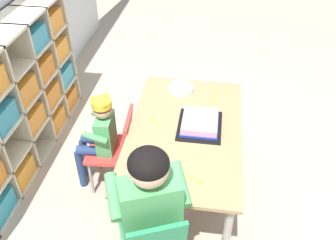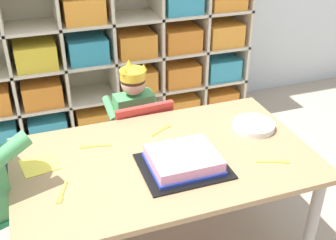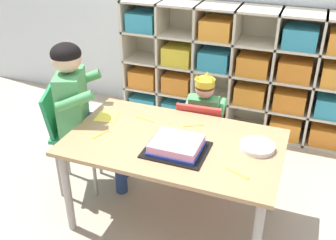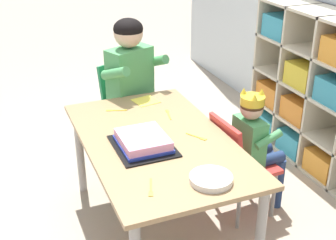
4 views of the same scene
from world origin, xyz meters
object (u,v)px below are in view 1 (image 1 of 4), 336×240
at_px(activity_table, 185,138).
at_px(fork_by_napkin, 155,121).
at_px(classroom_chair_blue, 116,145).
at_px(adult_helper_seated, 148,201).
at_px(fork_at_table_front_edge, 195,180).
at_px(paper_plate_stack, 181,88).
at_px(birthday_cake_on_tray, 200,123).
at_px(fork_near_cake_tray, 216,96).
at_px(fork_near_child_seat, 152,155).
at_px(child_with_crown, 100,131).

height_order(activity_table, fork_by_napkin, fork_by_napkin).
bearing_deg(classroom_chair_blue, adult_helper_seated, 24.28).
bearing_deg(fork_at_table_front_edge, paper_plate_stack, -57.83).
height_order(adult_helper_seated, birthday_cake_on_tray, adult_helper_seated).
bearing_deg(classroom_chair_blue, fork_near_cake_tray, 116.51).
xyz_separation_m(adult_helper_seated, fork_near_child_seat, (0.42, 0.06, -0.07)).
xyz_separation_m(birthday_cake_on_tray, paper_plate_stack, (0.43, 0.18, -0.01)).
xyz_separation_m(adult_helper_seated, paper_plate_stack, (1.17, -0.04, -0.06)).
xyz_separation_m(paper_plate_stack, fork_at_table_front_edge, (-0.92, -0.19, -0.01)).
bearing_deg(birthday_cake_on_tray, child_with_crown, 92.59).
bearing_deg(birthday_cake_on_tray, fork_at_table_front_edge, -178.88).
height_order(paper_plate_stack, fork_at_table_front_edge, paper_plate_stack).
bearing_deg(fork_at_table_front_edge, activity_table, -56.24).
height_order(child_with_crown, adult_helper_seated, adult_helper_seated).
relative_size(classroom_chair_blue, fork_near_cake_tray, 4.76).
xyz_separation_m(classroom_chair_blue, fork_at_table_front_edge, (-0.47, -0.61, 0.23)).
bearing_deg(birthday_cake_on_tray, adult_helper_seated, 163.94).
distance_m(fork_at_table_front_edge, fork_near_child_seat, 0.33).
distance_m(fork_near_cake_tray, fork_near_child_seat, 0.80).
distance_m(child_with_crown, fork_by_napkin, 0.42).
bearing_deg(activity_table, fork_near_cake_tray, -24.00).
relative_size(fork_at_table_front_edge, fork_near_child_seat, 0.90).
xyz_separation_m(classroom_chair_blue, fork_by_napkin, (0.04, -0.29, 0.23)).
xyz_separation_m(classroom_chair_blue, paper_plate_stack, (0.45, -0.42, 0.25)).
distance_m(classroom_chair_blue, fork_at_table_front_edge, 0.80).
bearing_deg(fork_by_napkin, classroom_chair_blue, -113.33).
bearing_deg(fork_near_child_seat, classroom_chair_blue, 59.38).
distance_m(birthday_cake_on_tray, paper_plate_stack, 0.46).
bearing_deg(child_with_crown, paper_plate_stack, 127.22).
xyz_separation_m(fork_at_table_front_edge, fork_near_child_seat, (0.17, 0.28, 0.00)).
xyz_separation_m(fork_by_napkin, fork_near_cake_tray, (0.37, -0.41, 0.00)).
bearing_deg(fork_near_cake_tray, fork_by_napkin, -27.65).
relative_size(birthday_cake_on_tray, fork_near_cake_tray, 2.58).
bearing_deg(paper_plate_stack, classroom_chair_blue, 137.24).
xyz_separation_m(paper_plate_stack, fork_near_child_seat, (-0.75, 0.10, -0.01)).
xyz_separation_m(adult_helper_seated, birthday_cake_on_tray, (0.75, -0.21, -0.05)).
bearing_deg(classroom_chair_blue, paper_plate_stack, 133.55).
height_order(paper_plate_stack, fork_near_child_seat, paper_plate_stack).
xyz_separation_m(birthday_cake_on_tray, fork_by_napkin, (0.01, 0.31, -0.03)).
distance_m(classroom_chair_blue, fork_near_cake_tray, 0.84).
bearing_deg(fork_near_cake_tray, child_with_crown, -42.78).
relative_size(fork_at_table_front_edge, fork_by_napkin, 1.04).
bearing_deg(adult_helper_seated, paper_plate_stack, -114.24).
distance_m(fork_by_napkin, fork_near_child_seat, 0.34).
height_order(fork_at_table_front_edge, fork_by_napkin, same).
xyz_separation_m(activity_table, fork_near_cake_tray, (0.43, -0.19, 0.07)).
height_order(child_with_crown, fork_near_child_seat, child_with_crown).
height_order(paper_plate_stack, fork_by_napkin, paper_plate_stack).
distance_m(classroom_chair_blue, fork_near_child_seat, 0.50).
bearing_deg(classroom_chair_blue, activity_table, 83.54).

